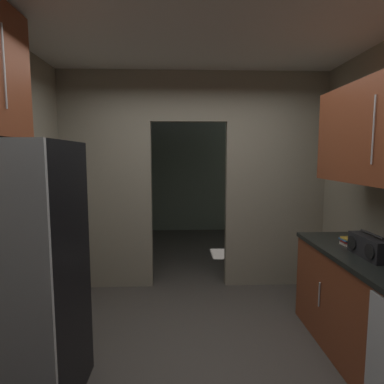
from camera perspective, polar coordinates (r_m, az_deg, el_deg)
ground at (r=2.92m, az=2.05°, el=-28.75°), size 20.00×20.00×0.00m
kitchen_overhead_slab at (r=3.08m, az=1.52°, el=26.59°), size 3.72×7.37×0.06m
kitchen_partition at (r=4.08m, az=0.68°, el=3.08°), size 3.32×0.12×2.72m
adjoining_room_shell at (r=6.19m, az=-0.47°, el=3.44°), size 3.32×3.20×2.72m
refrigerator at (r=2.45m, az=-28.41°, el=-13.26°), size 0.72×0.77×1.78m
boombox at (r=2.92m, az=29.14°, el=-8.50°), size 0.17×0.41×0.19m
book_stack at (r=3.20m, az=26.28°, el=-7.94°), size 0.15×0.16×0.08m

